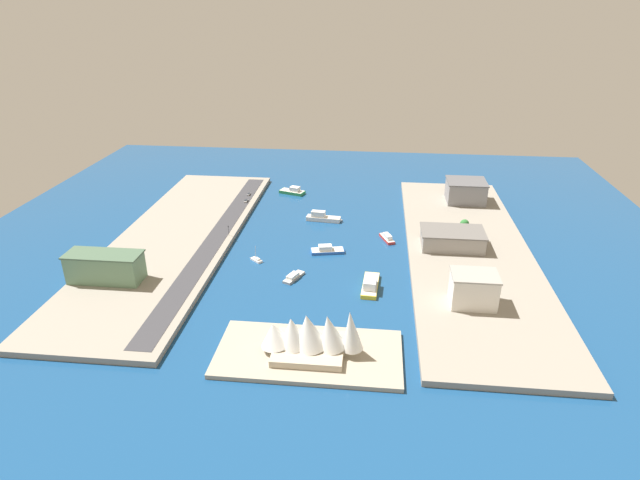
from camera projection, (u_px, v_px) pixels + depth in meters
ground_plane at (319, 247)px, 316.67m from camera, size 440.00×440.00×0.00m
quay_west at (469, 252)px, 307.55m from camera, size 70.00×240.00×2.98m
quay_east at (176, 239)px, 324.55m from camera, size 70.00×240.00×2.98m
peninsula_point at (309, 354)px, 220.50m from camera, size 77.18×38.78×2.00m
road_strip at (216, 238)px, 321.48m from camera, size 12.01×228.00×0.15m
yacht_sleek_gray at (294, 277)px, 280.84m from camera, size 10.44×15.82×3.08m
tugboat_red at (387, 238)px, 325.55m from camera, size 9.80×16.36×4.10m
ferry_yellow_fast at (370, 284)px, 270.95m from camera, size 9.32×27.21×6.52m
catamaran_blue at (327, 250)px, 309.83m from camera, size 21.01×11.14×4.47m
ferry_green_doubledeck at (293, 191)px, 402.63m from camera, size 21.09×13.59×5.64m
sailboat_small_white at (256, 260)px, 299.77m from camera, size 7.88×7.40×9.32m
ferry_white_commuter at (323, 217)px, 353.58m from camera, size 25.03×8.70×6.53m
carpark_squat_concrete at (452, 239)px, 308.45m from camera, size 36.53×23.16×10.25m
warehouse_low_gray at (466, 191)px, 376.68m from camera, size 27.31×24.57×15.32m
hotel_broad_white at (473, 289)px, 249.32m from camera, size 21.77×16.90×15.99m
terminal_long_green at (105, 267)px, 270.66m from camera, size 38.62×14.99×15.23m
van_white at (246, 201)px, 378.04m from camera, size 2.14×5.09×1.60m
sedan_silver at (249, 194)px, 391.06m from camera, size 1.88×4.63×1.38m
traffic_light_waterfront at (228, 229)px, 323.16m from camera, size 0.36×0.36×6.50m
opera_landmark at (310, 335)px, 216.53m from camera, size 43.78×24.49×20.98m
park_tree_cluster at (462, 227)px, 322.34m from camera, size 9.66×15.16×9.45m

